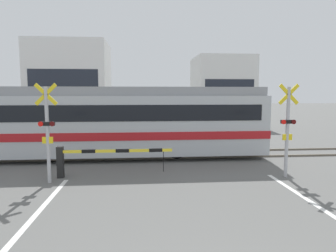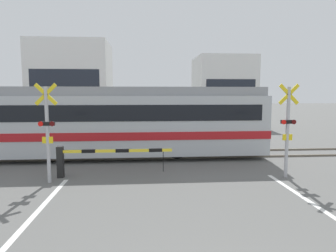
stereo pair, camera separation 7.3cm
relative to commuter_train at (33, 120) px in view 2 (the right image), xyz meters
name	(u,v)px [view 2 (the right image)]	position (x,y,z in m)	size (l,w,h in m)	color
rail_track_near	(165,158)	(5.62, -0.72, -1.59)	(50.00, 0.10, 0.08)	#6B6051
rail_track_far	(163,151)	(5.62, 0.72, -1.59)	(50.00, 0.10, 0.08)	#6B6051
commuter_train	(33,120)	(0.00, 0.00, 0.00)	(19.85, 2.95, 3.03)	#B7BCC1
crossing_barrier_near	(91,156)	(2.99, -3.27, -0.93)	(3.79, 0.20, 1.04)	black
crossing_barrier_far	(209,132)	(8.24, 2.67, -0.93)	(3.79, 0.20, 1.04)	black
crossing_signal_left	(47,129)	(1.80, -3.81, 0.07)	(0.68, 0.15, 3.08)	#B2B2B7
crossing_signal_right	(288,126)	(9.43, -3.81, 0.07)	(0.68, 0.15, 3.08)	#B2B2B7
building_left_of_street	(73,84)	(-1.67, 14.60, 2.02)	(6.64, 5.39, 7.29)	white
building_right_of_street	(223,90)	(12.12, 14.60, 1.43)	(5.07, 5.39, 6.12)	white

